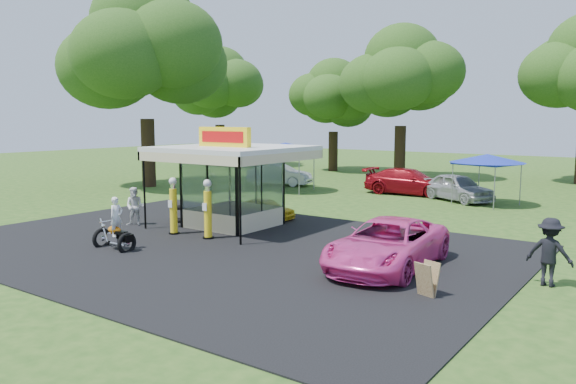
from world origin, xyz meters
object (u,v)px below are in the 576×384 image
Objects in this scene: motorcycle at (116,229)px; spectator_east_a at (550,252)px; gas_pump_right at (208,211)px; kiosk_car at (266,209)px; tent_west at (285,147)px; spectator_west at (135,207)px; gas_station_kiosk at (233,185)px; pink_sedan at (387,244)px; bg_car_c at (458,187)px; tent_east at (487,159)px; a_frame_sign at (427,280)px; gas_pump_left at (173,207)px; bg_car_a at (279,175)px; bg_car_b at (409,182)px.

spectator_east_a is (13.00, 4.18, 0.19)m from motorcycle.
gas_pump_right is 0.81× the size of kiosk_car.
spectator_west is at bearing -83.40° from tent_west.
spectator_east_a is (12.50, -1.39, -0.84)m from gas_station_kiosk.
pink_sedan is at bearing -44.64° from tent_west.
tent_east is (1.67, -0.47, 1.67)m from bg_car_c.
tent_west is at bearing 115.10° from gas_station_kiosk.
gas_station_kiosk is 1.92× the size of kiosk_car.
kiosk_car is 1.50× the size of spectator_east_a.
tent_east reaches higher than a_frame_sign.
gas_pump_left reaches higher than bg_car_a.
a_frame_sign is 0.48× the size of spectator_east_a.
bg_car_b is at bearing 82.15° from gas_station_kiosk.
motorcycle is at bearing 169.88° from bg_car_b.
spectator_east_a is (2.31, 2.88, 0.48)m from a_frame_sign.
a_frame_sign is at bearing -8.58° from gas_pump_left.
motorcycle is at bearing -162.94° from pink_sedan.
kiosk_car is (0.80, 4.81, -0.60)m from gas_pump_left.
spectator_west is 16.04m from spectator_east_a.
tent_east reaches higher than bg_car_c.
kiosk_car is 11.69m from bg_car_b.
bg_car_c is (3.26, -0.93, -0.02)m from bg_car_b.
bg_car_c is (5.65, 18.37, 0.00)m from motorcycle.
gas_station_kiosk is 5.68m from motorcycle.
motorcycle is at bearing -74.48° from tent_west.
tent_east is (5.96, 14.77, 1.33)m from gas_pump_right.
bg_car_c is at bearing -58.83° from spectator_east_a.
bg_car_c is at bearing 28.58° from spectator_west.
tent_west is at bearing 65.09° from spectator_west.
bg_car_a is at bearing 33.60° from kiosk_car.
spectator_west is at bearing 141.88° from kiosk_car.
gas_station_kiosk is at bearing -180.00° from kiosk_car.
gas_station_kiosk reaches higher than bg_car_b.
tent_west reaches higher than tent_east.
gas_pump_right is 15.84m from bg_car_c.
kiosk_car is at bearing 167.60° from bg_car_b.
gas_station_kiosk is 8.54m from pink_sedan.
a_frame_sign is at bearing -22.69° from gas_station_kiosk.
bg_car_a is (-6.68, 18.57, -0.04)m from motorcycle.
gas_pump_left reaches higher than spectator_west.
bg_car_b reaches higher than kiosk_car.
gas_pump_left reaches higher than motorcycle.
bg_car_c is at bearing -109.03° from bg_car_b.
gas_station_kiosk is 1.22× the size of bg_car_c.
bg_car_a is at bearing 131.45° from pink_sedan.
gas_pump_right reaches higher than pink_sedan.
tent_west reaches higher than pink_sedan.
kiosk_car is at bearing 20.36° from spectator_west.
gas_pump_right is at bearing -166.85° from bg_car_a.
gas_station_kiosk is 5.94× the size of a_frame_sign.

